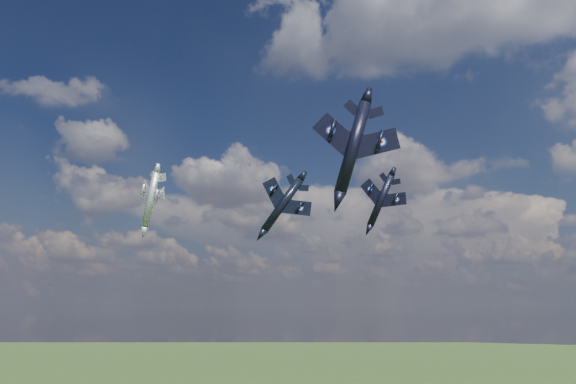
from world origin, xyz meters
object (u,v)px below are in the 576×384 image
at_px(jet_lead_navy, 282,205).
at_px(jet_high_navy, 381,200).
at_px(jet_right_navy, 353,147).
at_px(jet_left_silver, 151,200).

xyz_separation_m(jet_lead_navy, jet_high_navy, (5.89, 36.92, 6.59)).
xyz_separation_m(jet_lead_navy, jet_right_navy, (17.04, -17.65, 2.55)).
height_order(jet_lead_navy, jet_left_silver, jet_left_silver).
relative_size(jet_high_navy, jet_left_silver, 1.07).
relative_size(jet_lead_navy, jet_right_navy, 0.87).
height_order(jet_lead_navy, jet_high_navy, jet_high_navy).
distance_m(jet_right_navy, jet_high_navy, 55.84).
bearing_deg(jet_right_navy, jet_left_silver, 139.71).
xyz_separation_m(jet_right_navy, jet_high_navy, (-11.15, 54.57, 4.03)).
relative_size(jet_lead_navy, jet_high_navy, 0.83).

